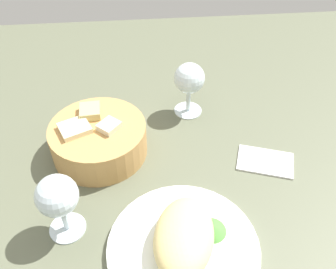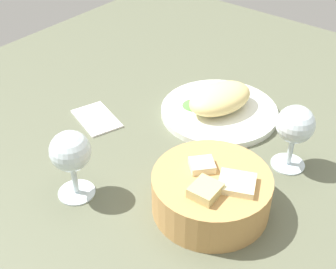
{
  "view_description": "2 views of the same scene",
  "coord_description": "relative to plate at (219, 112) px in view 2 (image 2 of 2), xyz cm",
  "views": [
    {
      "loc": [
        -44.4,
        -0.74,
        54.27
      ],
      "look_at": [
        7.78,
        -5.67,
        5.3
      ],
      "focal_mm": 38.87,
      "sensor_mm": 36.0,
      "label": 1
    },
    {
      "loc": [
        56.5,
        37.0,
        55.76
      ],
      "look_at": [
        4.21,
        -5.09,
        5.81
      ],
      "focal_mm": 49.75,
      "sensor_mm": 36.0,
      "label": 2
    }
  ],
  "objects": [
    {
      "name": "ground_plane",
      "position": [
        14.33,
        6.06,
        -1.7
      ],
      "size": [
        140.0,
        140.0,
        2.0
      ],
      "primitive_type": "cube",
      "color": "#5A5E49"
    },
    {
      "name": "plate",
      "position": [
        0.0,
        0.0,
        0.0
      ],
      "size": [
        24.67,
        24.67,
        1.4
      ],
      "primitive_type": "cylinder",
      "color": "white",
      "rests_on": "ground_plane"
    },
    {
      "name": "omelette",
      "position": [
        0.0,
        0.0,
        3.33
      ],
      "size": [
        16.66,
        12.72,
        5.26
      ],
      "primitive_type": "ellipsoid",
      "rotation": [
        0.0,
        0.0,
        -0.25
      ],
      "color": "#E7CD81",
      "rests_on": "plate"
    },
    {
      "name": "lettuce_garnish",
      "position": [
        2.3,
        -4.95,
        1.52
      ],
      "size": [
        5.06,
        5.06,
        1.65
      ],
      "primitive_type": "cone",
      "color": "#4B8B3A",
      "rests_on": "plate"
    },
    {
      "name": "bread_basket",
      "position": [
        24.01,
        14.47,
        2.95
      ],
      "size": [
        19.25,
        19.25,
        8.51
      ],
      "color": "tan",
      "rests_on": "ground_plane"
    },
    {
      "name": "wine_glass_near",
      "position": [
        35.4,
        -5.56,
        7.81
      ],
      "size": [
        6.82,
        6.82,
        12.63
      ],
      "color": "silver",
      "rests_on": "ground_plane"
    },
    {
      "name": "wine_glass_far",
      "position": [
        5.86,
        19.15,
        7.77
      ],
      "size": [
        6.82,
        6.82,
        12.56
      ],
      "color": "silver",
      "rests_on": "ground_plane"
    },
    {
      "name": "folded_napkin",
      "position": [
        17.74,
        -18.94,
        -0.3
      ],
      "size": [
        10.2,
        12.68,
        0.8
      ],
      "primitive_type": "cube",
      "rotation": [
        0.0,
        0.0,
        1.24
      ],
      "color": "white",
      "rests_on": "ground_plane"
    }
  ]
}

